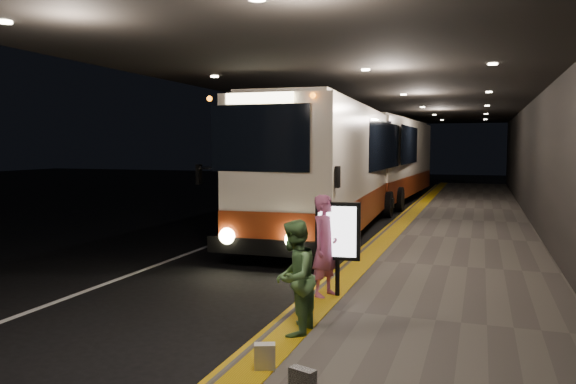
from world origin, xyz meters
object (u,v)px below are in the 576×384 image
Objects in this scene: info_sign at (338,233)px; passenger_waiting_green at (294,277)px; coach_main at (332,174)px; coach_second at (387,164)px; stanchion_post at (329,261)px; passenger_boarding at (326,246)px; bag_plain at (265,357)px.

passenger_waiting_green is at bearing -97.00° from info_sign.
coach_main is at bearing 100.70° from info_sign.
stanchion_post is (1.86, -18.15, -1.24)m from coach_second.
passenger_waiting_green is (0.11, -2.08, -0.09)m from passenger_boarding.
passenger_boarding is 5.76× the size of bag_plain.
coach_second reaches higher than bag_plain.
coach_main reaches higher than bag_plain.
passenger_boarding is (2.02, -8.18, -0.85)m from coach_main.
bag_plain is at bearing -82.37° from coach_second.
passenger_waiting_green is 1.53× the size of stanchion_post.
coach_second is 18.29m from stanchion_post.
coach_second is at bearing 25.81° from passenger_boarding.
coach_main is 7.11× the size of passenger_boarding.
passenger_boarding is 0.31m from info_sign.
coach_second is at bearing 86.49° from coach_main.
stanchion_post is (-0.05, 0.44, -0.37)m from passenger_boarding.
coach_second is (0.11, 10.41, 0.02)m from coach_main.
info_sign is (2.11, -18.53, -0.64)m from coach_second.
passenger_waiting_green reaches higher than bag_plain.
coach_main is 8.08m from stanchion_post.
passenger_waiting_green is at bearing -81.14° from coach_main.
passenger_boarding is (1.91, -18.59, -0.87)m from coach_second.
stanchion_post is (-0.25, 0.37, -0.59)m from info_sign.
passenger_waiting_green is (2.02, -20.66, -0.96)m from coach_second.
coach_second is 7.13× the size of passenger_boarding.
stanchion_post is at bearing 26.49° from passenger_boarding.
passenger_waiting_green is 2.53m from stanchion_post.
info_sign is at bearing -81.31° from coach_second.
bag_plain is (2.20, -11.56, -1.59)m from coach_main.
coach_main is at bearing 33.84° from passenger_boarding.
coach_main is 40.96× the size of bag_plain.
coach_second is 18.66m from info_sign.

